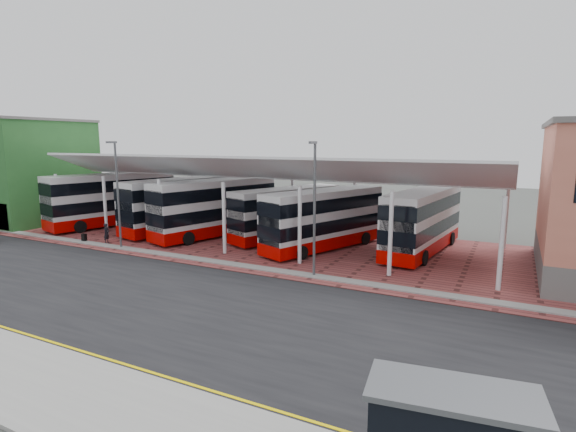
{
  "coord_description": "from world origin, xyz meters",
  "views": [
    {
      "loc": [
        12.4,
        -17.62,
        8.08
      ],
      "look_at": [
        -0.98,
        8.73,
        3.14
      ],
      "focal_mm": 28.0,
      "sensor_mm": 36.0,
      "label": 1
    }
  ],
  "objects_px": {
    "bus_2": "(215,208)",
    "pedestrian": "(107,233)",
    "bus_1": "(181,205)",
    "bus_4": "(324,220)",
    "bus_3": "(286,214)",
    "bus_5": "(423,222)",
    "bus_0": "(112,200)"
  },
  "relations": [
    {
      "from": "bus_1",
      "to": "bus_2",
      "type": "distance_m",
      "value": 4.12
    },
    {
      "from": "bus_0",
      "to": "bus_5",
      "type": "distance_m",
      "value": 28.73
    },
    {
      "from": "bus_4",
      "to": "pedestrian",
      "type": "distance_m",
      "value": 17.25
    },
    {
      "from": "bus_1",
      "to": "bus_4",
      "type": "bearing_deg",
      "value": 8.11
    },
    {
      "from": "bus_1",
      "to": "bus_3",
      "type": "distance_m",
      "value": 10.18
    },
    {
      "from": "bus_3",
      "to": "bus_5",
      "type": "xyz_separation_m",
      "value": [
        10.89,
        0.52,
        0.16
      ]
    },
    {
      "from": "bus_1",
      "to": "pedestrian",
      "type": "bearing_deg",
      "value": -94.84
    },
    {
      "from": "bus_2",
      "to": "bus_5",
      "type": "distance_m",
      "value": 17.03
    },
    {
      "from": "bus_3",
      "to": "bus_4",
      "type": "distance_m",
      "value": 4.48
    },
    {
      "from": "bus_3",
      "to": "bus_4",
      "type": "xyz_separation_m",
      "value": [
        4.09,
        -1.82,
        0.11
      ]
    },
    {
      "from": "bus_3",
      "to": "bus_4",
      "type": "bearing_deg",
      "value": -2.64
    },
    {
      "from": "bus_4",
      "to": "bus_5",
      "type": "distance_m",
      "value": 7.19
    },
    {
      "from": "bus_2",
      "to": "pedestrian",
      "type": "xyz_separation_m",
      "value": [
        -5.99,
        -6.3,
        -1.59
      ]
    },
    {
      "from": "bus_1",
      "to": "bus_5",
      "type": "xyz_separation_m",
      "value": [
        21.0,
        1.68,
        -0.09
      ]
    },
    {
      "from": "bus_3",
      "to": "pedestrian",
      "type": "bearing_deg",
      "value": -125.22
    },
    {
      "from": "bus_5",
      "to": "bus_3",
      "type": "bearing_deg",
      "value": -170.56
    },
    {
      "from": "bus_0",
      "to": "bus_4",
      "type": "distance_m",
      "value": 21.81
    },
    {
      "from": "bus_2",
      "to": "pedestrian",
      "type": "distance_m",
      "value": 8.84
    },
    {
      "from": "bus_3",
      "to": "bus_5",
      "type": "height_order",
      "value": "bus_5"
    },
    {
      "from": "bus_4",
      "to": "bus_3",
      "type": "bearing_deg",
      "value": 177.18
    },
    {
      "from": "bus_2",
      "to": "bus_0",
      "type": "bearing_deg",
      "value": -161.53
    },
    {
      "from": "pedestrian",
      "to": "bus_5",
      "type": "bearing_deg",
      "value": -83.56
    },
    {
      "from": "bus_0",
      "to": "bus_2",
      "type": "distance_m",
      "value": 11.72
    },
    {
      "from": "bus_0",
      "to": "bus_1",
      "type": "xyz_separation_m",
      "value": [
        7.61,
        0.88,
        -0.13
      ]
    },
    {
      "from": "bus_2",
      "to": "pedestrian",
      "type": "bearing_deg",
      "value": -117.23
    },
    {
      "from": "bus_0",
      "to": "bus_4",
      "type": "bearing_deg",
      "value": 15.27
    },
    {
      "from": "bus_3",
      "to": "bus_5",
      "type": "distance_m",
      "value": 10.9
    },
    {
      "from": "bus_1",
      "to": "bus_4",
      "type": "height_order",
      "value": "bus_1"
    },
    {
      "from": "bus_0",
      "to": "bus_2",
      "type": "relative_size",
      "value": 1.04
    },
    {
      "from": "bus_0",
      "to": "bus_5",
      "type": "bearing_deg",
      "value": 19.81
    },
    {
      "from": "bus_2",
      "to": "pedestrian",
      "type": "height_order",
      "value": "bus_2"
    },
    {
      "from": "bus_5",
      "to": "bus_4",
      "type": "bearing_deg",
      "value": -154.28
    }
  ]
}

